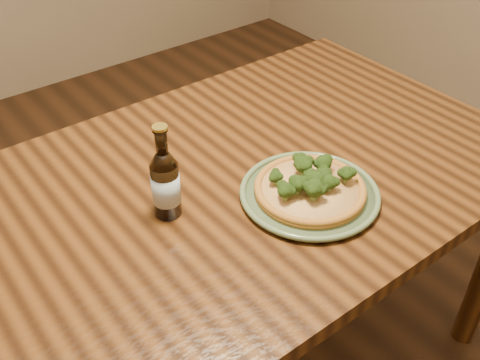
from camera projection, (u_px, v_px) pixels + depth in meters
table at (214, 216)px, 1.37m from camera, size 1.60×0.90×0.75m
plate at (310, 194)px, 1.27m from camera, size 0.32×0.32×0.02m
pizza at (310, 187)px, 1.26m from camera, size 0.25×0.25×0.07m
beer_bottle at (165, 183)px, 1.18m from camera, size 0.06×0.06×0.22m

